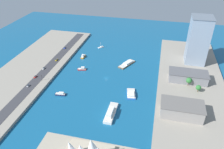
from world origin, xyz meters
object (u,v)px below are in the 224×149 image
object	(u,v)px
patrol_launch_navy	(60,94)
traffic_light_waterfront	(42,77)
pickup_red	(35,77)
tugboat_red	(82,69)
catamaran_blue	(131,94)
carpark_squat_concrete	(182,109)
sedan_silver	(28,86)
tower_tall_glass	(198,40)
hatchback_blue	(65,48)
sailboat_small_white	(101,47)
water_taxi_orange	(83,56)
warehouse_low_gray	(188,76)
van_white	(44,68)
taxi_yellow_cab	(56,60)
barge_flat_brown	(127,64)
ferry_white_commuter	(111,113)

from	to	relation	value
patrol_launch_navy	traffic_light_waterfront	xyz separation A→B (m)	(28.96, -16.69, 5.81)
pickup_red	tugboat_red	bearing A→B (deg)	-143.90
catamaran_blue	carpark_squat_concrete	xyz separation A→B (m)	(-47.47, 21.64, 7.36)
carpark_squat_concrete	sedan_silver	world-z (taller)	carpark_squat_concrete
catamaran_blue	pickup_red	xyz separation A→B (m)	(108.85, -4.00, 2.26)
tugboat_red	tower_tall_glass	bearing A→B (deg)	-160.08
tugboat_red	hatchback_blue	size ratio (longest dim) A/B	2.45
sailboat_small_white	water_taxi_orange	distance (m)	37.72
catamaran_blue	sedan_silver	distance (m)	107.85
warehouse_low_gray	van_white	distance (m)	165.32
hatchback_blue	traffic_light_waterfront	distance (m)	82.20
warehouse_low_gray	taxi_yellow_cab	size ratio (longest dim) A/B	8.63
barge_flat_brown	traffic_light_waterfront	distance (m)	103.67
warehouse_low_gray	hatchback_blue	world-z (taller)	warehouse_low_gray
tugboat_red	warehouse_low_gray	size ratio (longest dim) A/B	0.27
sailboat_small_white	patrol_launch_navy	world-z (taller)	sailboat_small_white
catamaran_blue	pickup_red	distance (m)	108.95
catamaran_blue	warehouse_low_gray	xyz separation A→B (m)	(-56.03, -36.03, 6.71)
patrol_launch_navy	warehouse_low_gray	world-z (taller)	warehouse_low_gray
traffic_light_waterfront	patrol_launch_navy	bearing A→B (deg)	150.05
tugboat_red	carpark_squat_concrete	world-z (taller)	carpark_squat_concrete
water_taxi_orange	traffic_light_waterfront	world-z (taller)	traffic_light_waterfront
taxi_yellow_cab	hatchback_blue	size ratio (longest dim) A/B	1.05
ferry_white_commuter	taxi_yellow_cab	xyz separation A→B (m)	(90.00, -78.71, 1.39)
barge_flat_brown	hatchback_blue	distance (m)	95.20
sailboat_small_white	van_white	world-z (taller)	sailboat_small_white
barge_flat_brown	pickup_red	bearing A→B (deg)	31.19
water_taxi_orange	tower_tall_glass	size ratio (longest dim) A/B	0.20
carpark_squat_concrete	pickup_red	size ratio (longest dim) A/B	7.95
ferry_white_commuter	traffic_light_waterfront	size ratio (longest dim) A/B	4.49
patrol_launch_navy	barge_flat_brown	size ratio (longest dim) A/B	0.44
water_taxi_orange	van_white	size ratio (longest dim) A/B	2.37
tugboat_red	van_white	bearing A→B (deg)	16.45
warehouse_low_gray	van_white	xyz separation A→B (m)	(164.74, 13.10, -4.42)
sailboat_small_white	water_taxi_orange	world-z (taller)	sailboat_small_white
water_taxi_orange	ferry_white_commuter	xyz separation A→B (m)	(-61.90, 99.88, 0.82)
hatchback_blue	ferry_white_commuter	bearing A→B (deg)	129.48
catamaran_blue	traffic_light_waterfront	distance (m)	98.69
taxi_yellow_cab	warehouse_low_gray	bearing A→B (deg)	176.45
tugboat_red	taxi_yellow_cab	bearing A→B (deg)	-15.02
catamaran_blue	tower_tall_glass	bearing A→B (deg)	-128.46
water_taxi_orange	tugboat_red	size ratio (longest dim) A/B	1.05
taxi_yellow_cab	hatchback_blue	bearing A→B (deg)	-83.02
ferry_white_commuter	tower_tall_glass	size ratio (longest dim) A/B	0.51
patrol_launch_navy	pickup_red	world-z (taller)	pickup_red
tugboat_red	sedan_silver	bearing A→B (deg)	49.81
patrol_launch_navy	catamaran_blue	world-z (taller)	catamaran_blue
patrol_launch_navy	catamaran_blue	distance (m)	71.50
tugboat_red	hatchback_blue	bearing A→B (deg)	-47.43
taxi_yellow_cab	ferry_white_commuter	bearing A→B (deg)	138.83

